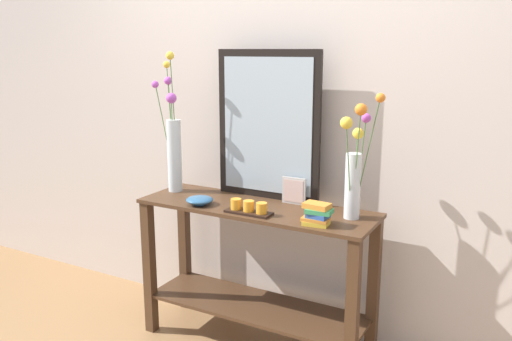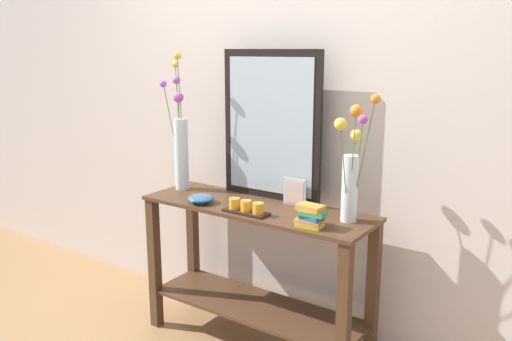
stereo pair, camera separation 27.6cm
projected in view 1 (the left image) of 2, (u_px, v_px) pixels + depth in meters
name	position (u px, v px, depth m)	size (l,w,h in m)	color
wall_back	(284.00, 98.00, 2.96)	(6.40, 0.08, 2.70)	beige
console_table	(256.00, 261.00, 2.88)	(1.29, 0.42, 0.81)	#472D1C
mirror_leaning	(268.00, 126.00, 2.88)	(0.61, 0.03, 0.81)	black
tall_vase_left	(173.00, 144.00, 3.05)	(0.15, 0.14, 0.80)	silver
vase_right	(354.00, 169.00, 2.54)	(0.19, 0.22, 0.62)	silver
candle_tray	(249.00, 208.00, 2.67)	(0.24, 0.09, 0.07)	black
picture_frame_small	(294.00, 191.00, 2.83)	(0.14, 0.01, 0.15)	#B7B2AD
decorative_bowl	(200.00, 200.00, 2.82)	(0.15, 0.15, 0.05)	#2D5B84
book_stack	(317.00, 214.00, 2.50)	(0.15, 0.10, 0.11)	gold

